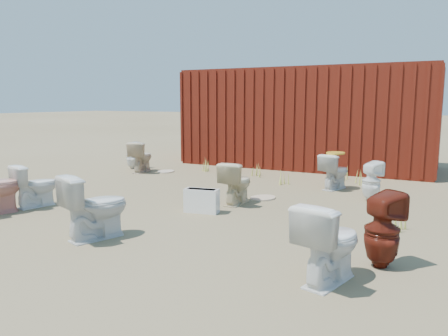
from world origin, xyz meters
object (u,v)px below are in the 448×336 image
at_px(toilet_front_a, 36,185).
at_px(toilet_front_c, 96,206).
at_px(toilet_front_e, 329,242).
at_px(toilet_back_beige_right, 236,183).
at_px(loose_tank, 202,201).
at_px(toilet_back_beige_left, 141,157).
at_px(toilet_front_maroon, 382,230).
at_px(shipping_container, 308,118).
at_px(toilet_back_yellowlid, 335,171).
at_px(toilet_back_e, 371,181).
at_px(toilet_back_a, 133,155).

bearing_deg(toilet_front_a, toilet_front_c, 171.62).
relative_size(toilet_front_e, toilet_back_beige_right, 1.10).
bearing_deg(loose_tank, toilet_front_e, -45.59).
height_order(toilet_front_a, toilet_front_e, toilet_front_e).
distance_m(toilet_front_a, toilet_back_beige_left, 3.48).
distance_m(toilet_front_maroon, toilet_back_beige_left, 6.77).
bearing_deg(toilet_front_c, shipping_container, -73.62).
relative_size(toilet_front_c, toilet_back_yellowlid, 1.18).
bearing_deg(toilet_front_a, shipping_container, -98.26).
bearing_deg(toilet_back_e, toilet_front_c, 84.95).
height_order(shipping_container, toilet_back_beige_left, shipping_container).
distance_m(shipping_container, toilet_front_c, 7.08).
bearing_deg(loose_tank, shipping_container, 80.39).
height_order(toilet_back_a, toilet_back_beige_right, toilet_back_beige_right).
bearing_deg(loose_tank, toilet_back_beige_right, 63.42).
relative_size(toilet_front_maroon, toilet_back_e, 1.15).
xyz_separation_m(toilet_back_yellowlid, toilet_back_e, (0.76, -0.70, -0.00)).
height_order(toilet_back_e, loose_tank, toilet_back_e).
height_order(toilet_front_a, toilet_back_beige_left, toilet_back_beige_left).
xyz_separation_m(toilet_back_a, toilet_back_e, (5.69, -0.94, 0.00)).
distance_m(toilet_back_beige_right, loose_tank, 0.77).
bearing_deg(toilet_back_e, toilet_back_yellowlid, -11.89).
bearing_deg(toilet_back_yellowlid, loose_tank, 80.62).
bearing_deg(toilet_front_e, toilet_back_yellowlid, -62.86).
xyz_separation_m(shipping_container, toilet_back_a, (-3.57, -2.53, -0.88)).
distance_m(toilet_front_c, loose_tank, 1.72).
bearing_deg(toilet_front_maroon, toilet_back_beige_right, -2.79).
xyz_separation_m(toilet_front_e, toilet_back_yellowlid, (-0.96, 4.25, -0.04)).
distance_m(toilet_front_e, toilet_back_e, 3.55).
xyz_separation_m(toilet_front_a, toilet_back_yellowlid, (3.78, 3.49, -0.00)).
xyz_separation_m(toilet_front_c, loose_tank, (0.49, 1.64, -0.22)).
relative_size(toilet_front_a, toilet_back_beige_left, 0.95).
height_order(shipping_container, toilet_back_a, shipping_container).
xyz_separation_m(toilet_front_c, toilet_back_e, (2.57, 3.55, -0.06)).
distance_m(toilet_back_a, loose_tank, 4.60).
height_order(toilet_back_beige_right, toilet_back_e, toilet_back_beige_right).
xyz_separation_m(toilet_front_a, toilet_front_c, (1.97, -0.77, 0.06)).
height_order(toilet_front_a, toilet_back_beige_right, toilet_back_beige_right).
relative_size(toilet_front_e, toilet_back_a, 1.15).
xyz_separation_m(shipping_container, toilet_front_maroon, (2.69, -6.42, -0.82)).
height_order(toilet_back_beige_left, toilet_back_yellowlid, toilet_back_beige_left).
xyz_separation_m(shipping_container, toilet_back_beige_right, (0.26, -4.66, -0.86)).
distance_m(toilet_back_a, toilet_back_beige_right, 4.37).
bearing_deg(toilet_front_c, loose_tank, -86.71).
distance_m(toilet_front_e, toilet_back_a, 7.40).
bearing_deg(loose_tank, toilet_front_c, -116.82).
bearing_deg(toilet_back_beige_left, loose_tank, 127.99).
xyz_separation_m(toilet_front_maroon, toilet_back_e, (-0.57, 2.95, -0.05)).
relative_size(toilet_front_c, toilet_back_e, 1.19).
relative_size(toilet_front_a, toilet_front_c, 0.85).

